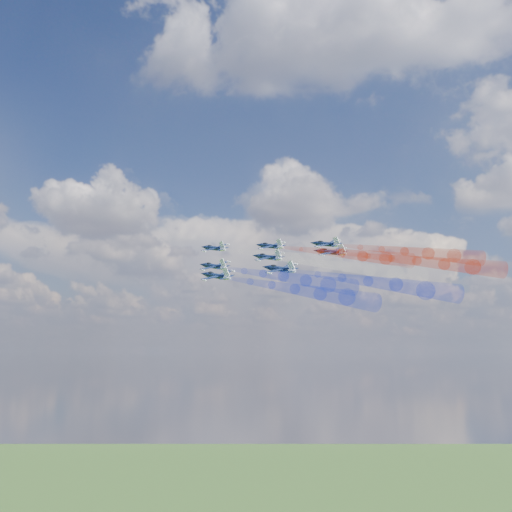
% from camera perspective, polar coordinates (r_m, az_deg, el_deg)
% --- Properties ---
extents(jet_lead, '(13.52, 12.95, 7.41)m').
position_cam_1_polar(jet_lead, '(170.14, -3.79, 0.70)').
color(jet_lead, black).
extents(trail_lead, '(34.50, 23.09, 11.77)m').
position_cam_1_polar(trail_lead, '(152.38, 1.86, 0.04)').
color(trail_lead, white).
extents(jet_inner_left, '(13.52, 12.95, 7.41)m').
position_cam_1_polar(jet_inner_left, '(153.92, -3.82, -0.93)').
color(jet_inner_left, black).
extents(trail_inner_left, '(34.50, 23.09, 11.77)m').
position_cam_1_polar(trail_inner_left, '(136.31, 2.50, -1.89)').
color(trail_inner_left, '#1A30E2').
extents(jet_inner_right, '(13.52, 12.95, 7.41)m').
position_cam_1_polar(jet_inner_right, '(165.50, 1.30, 0.90)').
color(jet_inner_right, black).
extents(trail_inner_right, '(34.50, 23.09, 11.77)m').
position_cam_1_polar(trail_inner_right, '(149.32, 7.68, 0.24)').
color(trail_inner_right, red).
extents(jet_outer_left, '(13.52, 12.95, 7.41)m').
position_cam_1_polar(jet_outer_left, '(139.47, -3.59, -1.80)').
color(jet_outer_left, black).
extents(trail_outer_left, '(34.50, 23.09, 11.77)m').
position_cam_1_polar(trail_outer_left, '(122.07, 3.51, -2.99)').
color(trail_outer_left, '#1A30E2').
extents(jet_center_third, '(13.52, 12.95, 7.41)m').
position_cam_1_polar(jet_center_third, '(152.41, 1.10, -0.11)').
color(jet_center_third, black).
extents(trail_center_third, '(34.50, 23.09, 11.77)m').
position_cam_1_polar(trail_center_third, '(136.29, 8.06, -0.95)').
color(trail_center_third, white).
extents(jet_outer_right, '(13.52, 12.95, 7.41)m').
position_cam_1_polar(jet_outer_right, '(164.77, 6.33, 1.08)').
color(jet_outer_right, black).
extents(trail_outer_right, '(34.50, 23.09, 11.77)m').
position_cam_1_polar(trail_outer_right, '(150.27, 13.22, 0.42)').
color(trail_outer_right, red).
extents(jet_rear_left, '(13.52, 12.95, 7.41)m').
position_cam_1_polar(jet_rear_left, '(138.51, 2.16, -1.17)').
color(jet_rear_left, black).
extents(trail_rear_left, '(34.50, 23.09, 11.77)m').
position_cam_1_polar(trail_rear_left, '(122.90, 10.04, -2.25)').
color(trail_rear_left, '#1A30E2').
extents(jet_rear_right, '(13.52, 12.95, 7.41)m').
position_cam_1_polar(jet_rear_right, '(152.32, 6.74, 0.36)').
color(jet_rear_right, black).
extents(trail_rear_right, '(34.50, 23.09, 11.77)m').
position_cam_1_polar(trail_rear_right, '(138.08, 14.28, -0.43)').
color(trail_rear_right, red).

